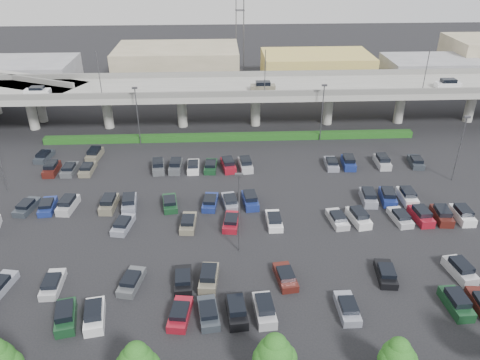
# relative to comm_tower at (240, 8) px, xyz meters

# --- Properties ---
(ground) EXTENTS (280.00, 280.00, 0.00)m
(ground) POSITION_rel_comm_tower_xyz_m (-4.00, -74.00, -15.61)
(ground) COLOR black
(overpass) EXTENTS (150.00, 13.00, 15.80)m
(overpass) POSITION_rel_comm_tower_xyz_m (-4.17, -42.04, -8.64)
(overpass) COLOR gray
(overpass) RESTS_ON ground
(hedge) EXTENTS (66.00, 1.60, 1.10)m
(hedge) POSITION_rel_comm_tower_xyz_m (-4.00, -49.00, -15.06)
(hedge) COLOR #184113
(hedge) RESTS_ON ground
(tree_row) EXTENTS (65.07, 3.66, 5.94)m
(tree_row) POSITION_rel_comm_tower_xyz_m (-3.30, -100.53, -12.09)
(tree_row) COLOR #332316
(tree_row) RESTS_ON ground
(parked_cars) EXTENTS (63.02, 41.65, 1.67)m
(parked_cars) POSITION_rel_comm_tower_xyz_m (-4.42, -76.33, -14.97)
(parked_cars) COLOR #2D343B
(parked_cars) RESTS_ON ground
(light_poles) EXTENTS (66.90, 48.38, 10.30)m
(light_poles) POSITION_rel_comm_tower_xyz_m (-8.12, -72.00, -9.37)
(light_poles) COLOR #454549
(light_poles) RESTS_ON ground
(distant_buildings) EXTENTS (138.00, 24.00, 9.00)m
(distant_buildings) POSITION_rel_comm_tower_xyz_m (8.38, -12.19, -11.87)
(distant_buildings) COLOR gray
(distant_buildings) RESTS_ON ground
(comm_tower) EXTENTS (2.40, 2.40, 30.00)m
(comm_tower) POSITION_rel_comm_tower_xyz_m (0.00, 0.00, 0.00)
(comm_tower) COLOR #454549
(comm_tower) RESTS_ON ground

